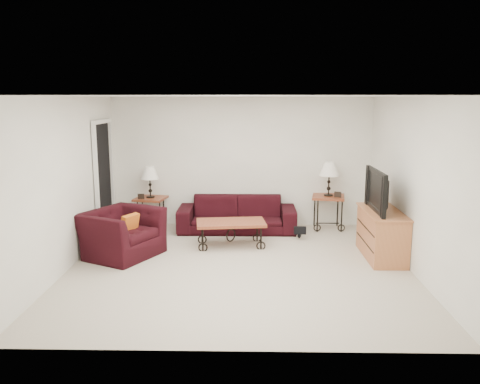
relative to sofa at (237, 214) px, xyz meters
name	(u,v)px	position (x,y,z in m)	size (l,w,h in m)	color
ground	(239,267)	(0.08, -2.02, -0.32)	(5.00, 5.00, 0.00)	beige
wall_back	(242,162)	(0.08, 0.48, 0.93)	(5.00, 0.02, 2.50)	white
wall_front	(233,230)	(0.08, -4.52, 0.93)	(5.00, 0.02, 2.50)	white
wall_left	(67,184)	(-2.42, -2.02, 0.93)	(0.02, 5.00, 2.50)	white
wall_right	(413,185)	(2.58, -2.02, 0.93)	(0.02, 5.00, 2.50)	white
ceiling	(239,96)	(0.08, -2.02, 2.18)	(5.00, 5.00, 0.00)	white
doorway	(104,180)	(-2.39, -0.37, 0.70)	(0.08, 0.94, 2.04)	black
sofa	(237,214)	(0.00, 0.00, 0.00)	(2.20, 0.86, 0.64)	black
side_table_left	(151,213)	(-1.66, 0.18, -0.02)	(0.55, 0.55, 0.60)	brown
side_table_right	(328,212)	(1.74, 0.18, 0.00)	(0.59, 0.59, 0.65)	brown
lamp_left	(150,182)	(-1.66, 0.18, 0.58)	(0.34, 0.34, 0.60)	black
lamp_right	(329,179)	(1.74, 0.18, 0.65)	(0.37, 0.37, 0.65)	black
photo_frame_left	(141,196)	(-1.81, 0.03, 0.33)	(0.12, 0.02, 0.10)	black
photo_frame_right	(338,195)	(1.89, 0.03, 0.38)	(0.13, 0.02, 0.11)	black
coffee_table	(231,234)	(-0.08, -0.98, -0.11)	(1.15, 0.62, 0.43)	brown
armchair	(121,233)	(-1.79, -1.54, 0.05)	(1.13, 0.99, 0.73)	black
throw_pillow	(130,225)	(-1.64, -1.59, 0.20)	(0.33, 0.09, 0.33)	orange
tv_stand	(382,234)	(2.31, -1.53, 0.05)	(0.52, 1.25, 0.75)	#BE7746
television	(383,191)	(2.29, -1.53, 0.75)	(1.12, 0.15, 0.64)	black
backpack	(299,227)	(1.13, -0.48, -0.11)	(0.33, 0.25, 0.43)	black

